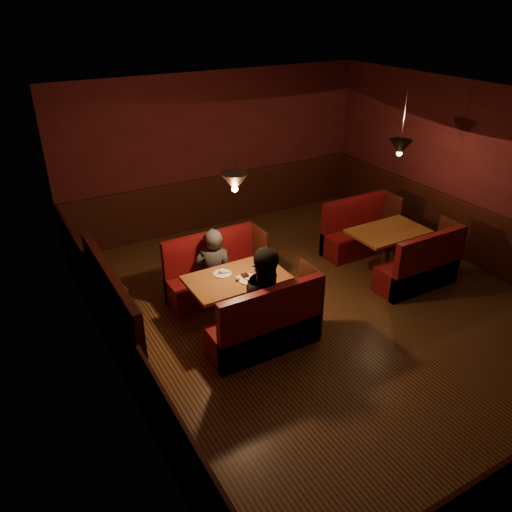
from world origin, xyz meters
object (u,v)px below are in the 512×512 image
main_bench_far (215,277)px  diner_b (269,285)px  second_bench_near (420,270)px  diner_a (213,256)px  second_table (387,240)px  main_bench_near (267,329)px  second_bench_far (358,235)px  main_table (238,287)px

main_bench_far → diner_b: diner_b is taller
second_bench_near → diner_b: 2.78m
main_bench_far → diner_a: diner_a is taller
main_bench_far → second_table: 2.89m
main_bench_far → main_bench_near: (0.00, -1.51, 0.00)m
second_bench_far → diner_b: diner_b is taller
second_bench_far → diner_a: diner_a is taller
second_table → second_bench_far: 0.76m
diner_a → diner_b: 1.23m
main_table → diner_a: size_ratio=0.87×
main_bench_far → second_bench_far: size_ratio=1.08×
main_table → diner_a: diner_a is taller
second_bench_far → diner_b: bearing=-152.0°
second_bench_far → diner_a: (-2.92, -0.24, 0.46)m
main_table → second_bench_near: second_bench_near is taller
second_bench_far → second_bench_near: 1.47m
main_bench_far → main_bench_near: bearing=-90.0°
main_bench_far → diner_b: (0.11, -1.35, 0.53)m
main_bench_far → second_bench_near: 3.15m
diner_a → second_bench_far: bearing=-151.4°
main_bench_near → diner_a: diner_a is taller
main_bench_far → second_bench_far: (2.84, 0.10, -0.01)m
main_bench_far → diner_b: bearing=-85.2°
second_bench_near → second_bench_far: bearing=90.0°
second_table → diner_a: size_ratio=0.80×
main_table → diner_b: size_ratio=0.78×
main_bench_near → diner_a: bearing=93.3°
main_bench_near → diner_a: size_ratio=0.95×
second_table → second_bench_near: bearing=-87.8°
second_bench_far → diner_a: size_ratio=0.88×
main_bench_near → diner_a: 1.45m
main_table → main_bench_far: main_bench_far is taller
second_table → second_bench_far: second_bench_far is taller
main_table → second_table: 2.83m
main_table → diner_b: 0.68m
diner_a → diner_b: (0.19, -1.21, 0.08)m
second_table → second_bench_near: 0.76m
second_bench_near → diner_a: (-2.92, 1.23, 0.46)m
diner_b → second_bench_near: bearing=-1.9°
diner_a → diner_b: diner_b is taller
main_bench_far → main_bench_near: same height
main_table → second_bench_far: (2.86, 0.86, -0.24)m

